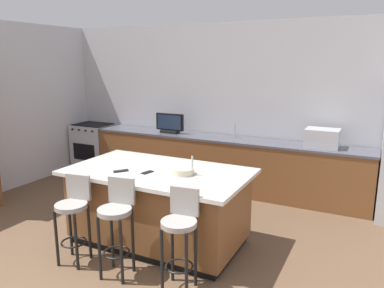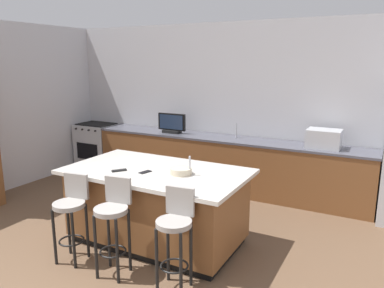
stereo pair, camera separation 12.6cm
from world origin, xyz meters
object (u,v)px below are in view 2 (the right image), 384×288
Objects in this scene: microwave at (324,139)px; bar_stool_right at (175,231)px; kitchen_island at (157,205)px; cell_phone at (145,172)px; bar_stool_left at (71,211)px; tv_remote at (119,170)px; tv_monitor at (172,124)px; fruit_bowl at (181,171)px; range_oven at (98,146)px; bar_stool_center at (113,218)px.

microwave is 0.48× the size of bar_stool_right.
microwave is 3.01m from bar_stool_right.
cell_phone reaches higher than kitchen_island.
bar_stool_left reaches higher than tv_remote.
tv_monitor is at bearing 115.36° from bar_stool_right.
bar_stool_right is (1.27, 0.07, 0.03)m from bar_stool_left.
microwave reaches higher than cell_phone.
tv_remote is at bearing 57.23° from bar_stool_left.
bar_stool_left is at bearing -116.20° from cell_phone.
kitchen_island is 2.15× the size of bar_stool_right.
fruit_bowl reaches higher than bar_stool_left.
kitchen_island is 2.69m from microwave.
tv_monitor reaches higher than bar_stool_left.
tv_monitor is 2.16× the size of fruit_bowl.
kitchen_island is 0.99m from bar_stool_left.
tv_remote is at bearing -144.13° from kitchen_island.
range_oven is at bearing 143.32° from kitchen_island.
range_oven is at bearing 125.70° from bar_stool_center.
bar_stool_left is at bearing -140.07° from fruit_bowl.
range_oven is 1.93× the size of microwave.
microwave is at bearing 68.32° from cell_phone.
cell_phone is at bearing 85.93° from bar_stool_center.
range_oven is 4.44m from microwave.
bar_stool_left is 3.89× the size of fruit_bowl.
fruit_bowl is (3.20, -2.15, 0.49)m from range_oven.
kitchen_island is at bearing 44.47° from bar_stool_left.
bar_stool_center is 5.95× the size of tv_remote.
kitchen_island is 2.40m from tv_monitor.
range_oven is 4.09m from bar_stool_center.
bar_stool_left is at bearing -52.15° from range_oven.
fruit_bowl is 1.64× the size of cell_phone.
range_oven reaches higher than kitchen_island.
bar_stool_left is 0.90m from cell_phone.
microwave is (4.40, 0.00, 0.58)m from range_oven.
fruit_bowl reaches higher than kitchen_island.
bar_stool_right is at bearing -24.62° from cell_phone.
bar_stool_left is at bearing 176.87° from bar_stool_right.
kitchen_island is 8.66× the size of fruit_bowl.
bar_stool_right is 0.99m from cell_phone.
bar_stool_right reaches higher than range_oven.
tv_monitor is (-1.05, 2.08, 0.60)m from kitchen_island.
fruit_bowl is (-0.34, 0.71, 0.35)m from bar_stool_right.
range_oven is at bearing -179.99° from microwave.
range_oven is 0.92× the size of bar_stool_center.
bar_stool_center is (2.85, -2.92, 0.15)m from range_oven.
tv_remote is at bearing 113.99° from bar_stool_center.
fruit_bowl is (1.39, -2.10, -0.12)m from tv_monitor.
microwave reaches higher than tv_remote.
tv_monitor is 0.53× the size of bar_stool_center.
tv_remote is at bearing -128.38° from microwave.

